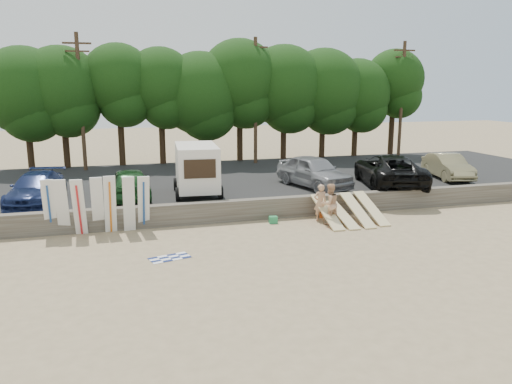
{
  "coord_description": "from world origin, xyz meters",
  "views": [
    {
      "loc": [
        -8.0,
        -19.34,
        6.27
      ],
      "look_at": [
        -1.65,
        3.0,
        1.34
      ],
      "focal_mm": 35.0,
      "sensor_mm": 36.0,
      "label": 1
    }
  ],
  "objects_px": {
    "car_2": "(314,171)",
    "beachgoer_b": "(330,204)",
    "car_3": "(389,170)",
    "cooler": "(273,220)",
    "car_1": "(130,183)",
    "box_trailer": "(197,167)",
    "car_0": "(36,189)",
    "beachgoer_a": "(320,203)",
    "car_4": "(448,166)"
  },
  "relations": [
    {
      "from": "car_0",
      "to": "car_1",
      "type": "height_order",
      "value": "car_1"
    },
    {
      "from": "car_4",
      "to": "beachgoer_a",
      "type": "height_order",
      "value": "car_4"
    },
    {
      "from": "car_3",
      "to": "beachgoer_a",
      "type": "distance_m",
      "value": 6.87
    },
    {
      "from": "car_2",
      "to": "car_3",
      "type": "xyz_separation_m",
      "value": [
        4.28,
        -0.8,
        0.01
      ]
    },
    {
      "from": "box_trailer",
      "to": "car_4",
      "type": "distance_m",
      "value": 15.62
    },
    {
      "from": "car_0",
      "to": "car_3",
      "type": "distance_m",
      "value": 18.74
    },
    {
      "from": "car_0",
      "to": "beachgoer_b",
      "type": "relative_size",
      "value": 2.67
    },
    {
      "from": "car_2",
      "to": "cooler",
      "type": "height_order",
      "value": "car_2"
    },
    {
      "from": "car_4",
      "to": "car_0",
      "type": "bearing_deg",
      "value": -166.73
    },
    {
      "from": "car_2",
      "to": "car_4",
      "type": "xyz_separation_m",
      "value": [
        8.95,
        0.23,
        -0.13
      ]
    },
    {
      "from": "car_1",
      "to": "car_3",
      "type": "bearing_deg",
      "value": 175.55
    },
    {
      "from": "box_trailer",
      "to": "car_0",
      "type": "bearing_deg",
      "value": -175.32
    },
    {
      "from": "box_trailer",
      "to": "beachgoer_b",
      "type": "xyz_separation_m",
      "value": [
        5.36,
        -4.9,
        -1.21
      ]
    },
    {
      "from": "box_trailer",
      "to": "cooler",
      "type": "xyz_separation_m",
      "value": [
        2.89,
        -4.08,
        -2.0
      ]
    },
    {
      "from": "car_3",
      "to": "beachgoer_b",
      "type": "relative_size",
      "value": 3.39
    },
    {
      "from": "cooler",
      "to": "car_0",
      "type": "bearing_deg",
      "value": 165.4
    },
    {
      "from": "car_1",
      "to": "beachgoer_a",
      "type": "relative_size",
      "value": 2.62
    },
    {
      "from": "car_2",
      "to": "cooler",
      "type": "xyz_separation_m",
      "value": [
        -3.76,
        -4.25,
        -1.43
      ]
    },
    {
      "from": "car_2",
      "to": "car_4",
      "type": "bearing_deg",
      "value": -12.91
    },
    {
      "from": "car_1",
      "to": "beachgoer_b",
      "type": "xyz_separation_m",
      "value": [
        8.8,
        -4.8,
        -0.54
      ]
    },
    {
      "from": "car_3",
      "to": "beachgoer_a",
      "type": "xyz_separation_m",
      "value": [
        -5.77,
        -3.66,
        -0.71
      ]
    },
    {
      "from": "car_0",
      "to": "beachgoer_a",
      "type": "bearing_deg",
      "value": -11.08
    },
    {
      "from": "car_2",
      "to": "car_0",
      "type": "bearing_deg",
      "value": 166.24
    },
    {
      "from": "car_1",
      "to": "car_3",
      "type": "relative_size",
      "value": 0.72
    },
    {
      "from": "beachgoer_a",
      "to": "car_1",
      "type": "bearing_deg",
      "value": -23.95
    },
    {
      "from": "car_0",
      "to": "cooler",
      "type": "height_order",
      "value": "car_0"
    },
    {
      "from": "car_1",
      "to": "car_3",
      "type": "xyz_separation_m",
      "value": [
        14.36,
        -0.53,
        0.1
      ]
    },
    {
      "from": "box_trailer",
      "to": "car_3",
      "type": "relative_size",
      "value": 0.66
    },
    {
      "from": "car_0",
      "to": "car_2",
      "type": "distance_m",
      "value": 14.45
    },
    {
      "from": "car_3",
      "to": "car_2",
      "type": "bearing_deg",
      "value": 4.15
    },
    {
      "from": "car_0",
      "to": "box_trailer",
      "type": "bearing_deg",
      "value": 7.2
    },
    {
      "from": "box_trailer",
      "to": "car_1",
      "type": "relative_size",
      "value": 0.92
    },
    {
      "from": "car_4",
      "to": "car_1",
      "type": "bearing_deg",
      "value": -166.18
    },
    {
      "from": "beachgoer_b",
      "to": "cooler",
      "type": "xyz_separation_m",
      "value": [
        -2.47,
        0.82,
        -0.79
      ]
    },
    {
      "from": "box_trailer",
      "to": "car_1",
      "type": "bearing_deg",
      "value": -173.6
    },
    {
      "from": "car_2",
      "to": "cooler",
      "type": "bearing_deg",
      "value": -145.87
    },
    {
      "from": "car_2",
      "to": "beachgoer_a",
      "type": "height_order",
      "value": "car_2"
    },
    {
      "from": "car_3",
      "to": "cooler",
      "type": "bearing_deg",
      "value": 37.97
    },
    {
      "from": "car_1",
      "to": "car_4",
      "type": "distance_m",
      "value": 19.03
    },
    {
      "from": "car_3",
      "to": "beachgoer_b",
      "type": "distance_m",
      "value": 7.04
    },
    {
      "from": "car_0",
      "to": "car_1",
      "type": "relative_size",
      "value": 1.09
    },
    {
      "from": "car_0",
      "to": "beachgoer_b",
      "type": "distance_m",
      "value": 14.06
    },
    {
      "from": "car_2",
      "to": "beachgoer_b",
      "type": "xyz_separation_m",
      "value": [
        -1.28,
        -5.07,
        -0.64
      ]
    },
    {
      "from": "cooler",
      "to": "car_3",
      "type": "bearing_deg",
      "value": 29.57
    },
    {
      "from": "box_trailer",
      "to": "car_4",
      "type": "xyz_separation_m",
      "value": [
        15.6,
        0.4,
        -0.71
      ]
    },
    {
      "from": "beachgoer_b",
      "to": "car_4",
      "type": "bearing_deg",
      "value": -165.03
    },
    {
      "from": "car_3",
      "to": "cooler",
      "type": "height_order",
      "value": "car_3"
    },
    {
      "from": "car_1",
      "to": "cooler",
      "type": "height_order",
      "value": "car_1"
    },
    {
      "from": "car_0",
      "to": "car_1",
      "type": "distance_m",
      "value": 4.37
    },
    {
      "from": "beachgoer_a",
      "to": "beachgoer_b",
      "type": "distance_m",
      "value": 0.65
    }
  ]
}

